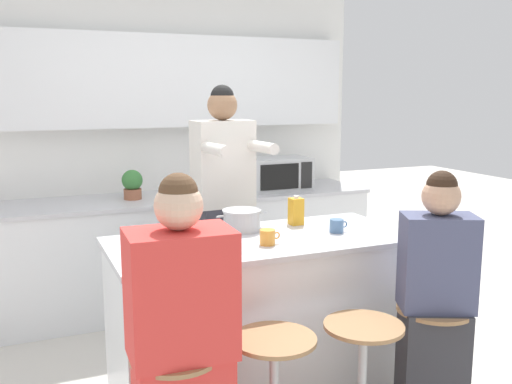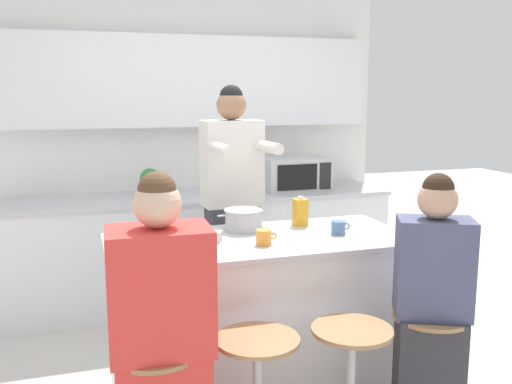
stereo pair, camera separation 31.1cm
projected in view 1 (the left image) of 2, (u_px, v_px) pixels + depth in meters
The scene contains 16 objects.
wall_back at pixel (171, 115), 4.82m from camera, with size 3.38×0.22×2.70m.
back_counter at pixel (185, 249), 4.71m from camera, with size 3.14×0.69×0.91m.
kitchen_island at pixel (261, 315), 3.28m from camera, with size 1.70×0.77×0.93m.
bar_stool_center_right at pixel (362, 380), 2.75m from camera, with size 0.38×0.38×0.65m.
bar_stool_rightmost at pixel (432, 360), 2.96m from camera, with size 0.38×0.38×0.65m.
person_cooking at pixel (224, 219), 3.84m from camera, with size 0.42×0.56×1.78m.
person_wrapped_blanket at pixel (182, 349), 2.38m from camera, with size 0.44×0.30×1.42m.
person_seated_near at pixel (435, 313), 2.91m from camera, with size 0.42×0.38×1.36m.
cooking_pot at pixel (242, 220), 3.36m from camera, with size 0.32×0.23×0.13m.
fruit_bowl at pixel (207, 237), 3.11m from camera, with size 0.19×0.19×0.06m.
coffee_cup_near at pixel (337, 226), 3.32m from camera, with size 0.11×0.08×0.08m.
coffee_cup_far at pixel (268, 237), 3.05m from camera, with size 0.12×0.08×0.08m.
banana_bunch at pixel (163, 241), 3.03m from camera, with size 0.16×0.12×0.05m.
juice_carton at pixel (296, 211), 3.51m from camera, with size 0.08×0.08×0.18m.
microwave at pixel (276, 174), 4.87m from camera, with size 0.56×0.35×0.28m.
potted_plant at pixel (132, 184), 4.45m from camera, with size 0.16×0.16×0.23m.
Camera 1 is at (-1.25, -2.84, 1.73)m, focal length 40.00 mm.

